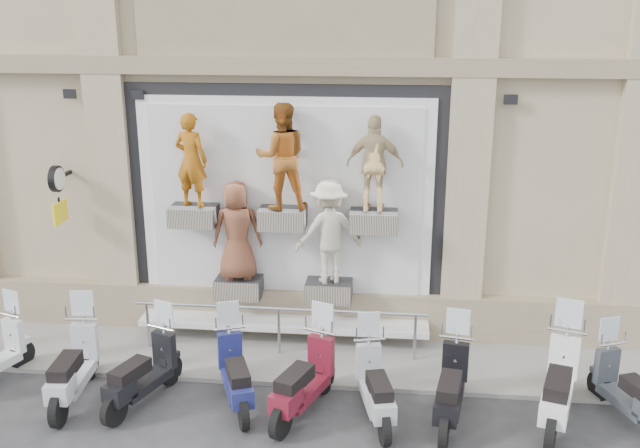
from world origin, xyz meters
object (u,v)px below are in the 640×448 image
(guard_rail, at_px, (279,332))
(scooter_i, at_px, (560,371))
(scooter_g, at_px, (376,375))
(scooter_j, at_px, (630,378))
(scooter_e, at_px, (235,362))
(clock_sign_bracket, at_px, (58,187))
(scooter_h, at_px, (452,374))
(scooter_f, at_px, (304,367))
(scooter_d, at_px, (141,360))
(scooter_c, at_px, (72,355))

(guard_rail, xyz_separation_m, scooter_i, (4.30, -1.58, 0.37))
(scooter_g, relative_size, scooter_j, 1.03)
(scooter_e, bearing_deg, guard_rail, 54.60)
(clock_sign_bracket, distance_m, scooter_g, 6.37)
(scooter_e, relative_size, scooter_g, 1.01)
(scooter_g, relative_size, scooter_h, 0.95)
(scooter_f, xyz_separation_m, scooter_i, (3.66, 0.14, 0.07))
(scooter_d, relative_size, scooter_i, 0.87)
(clock_sign_bracket, height_order, scooter_i, clock_sign_bracket)
(scooter_h, height_order, scooter_i, scooter_i)
(clock_sign_bracket, distance_m, scooter_h, 7.31)
(scooter_d, height_order, scooter_j, scooter_d)
(scooter_c, height_order, scooter_g, scooter_c)
(scooter_e, distance_m, scooter_g, 2.10)
(scooter_c, distance_m, scooter_g, 4.57)
(scooter_e, height_order, scooter_g, scooter_e)
(scooter_e, bearing_deg, scooter_d, 162.92)
(guard_rail, bearing_deg, scooter_f, -69.46)
(scooter_j, bearing_deg, scooter_e, 160.54)
(scooter_c, relative_size, scooter_j, 1.11)
(clock_sign_bracket, xyz_separation_m, scooter_h, (6.67, -2.15, -2.05))
(scooter_h, distance_m, scooter_i, 1.53)
(scooter_h, relative_size, scooter_j, 1.08)
(scooter_e, distance_m, scooter_h, 3.17)
(scooter_f, xyz_separation_m, scooter_j, (4.67, 0.28, -0.07))
(scooter_g, bearing_deg, scooter_j, -8.69)
(clock_sign_bracket, xyz_separation_m, scooter_c, (1.03, -2.18, -2.03))
(scooter_c, bearing_deg, scooter_g, -5.32)
(scooter_i, bearing_deg, scooter_f, -160.42)
(guard_rail, relative_size, scooter_f, 2.67)
(clock_sign_bracket, bearing_deg, scooter_h, -17.88)
(scooter_g, xyz_separation_m, scooter_i, (2.61, 0.16, 0.12))
(guard_rail, height_order, scooter_d, scooter_d)
(scooter_g, relative_size, scooter_i, 0.86)
(guard_rail, relative_size, scooter_c, 2.65)
(scooter_f, relative_size, scooter_h, 1.02)
(guard_rail, bearing_deg, scooter_g, -45.84)
(scooter_f, bearing_deg, scooter_d, -160.12)
(scooter_g, xyz_separation_m, scooter_j, (3.62, 0.30, -0.02))
(scooter_c, distance_m, scooter_h, 5.65)
(guard_rail, distance_m, scooter_f, 1.87)
(scooter_d, distance_m, scooter_i, 6.10)
(scooter_d, relative_size, scooter_h, 0.96)
(scooter_h, bearing_deg, scooter_i, 14.08)
(scooter_d, bearing_deg, scooter_h, 20.00)
(clock_sign_bracket, xyz_separation_m, scooter_i, (8.20, -2.05, -1.96))
(scooter_f, xyz_separation_m, scooter_h, (2.13, 0.04, -0.02))
(scooter_g, bearing_deg, guard_rail, 120.65)
(scooter_f, bearing_deg, scooter_e, -166.64)
(scooter_d, bearing_deg, scooter_i, 20.95)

